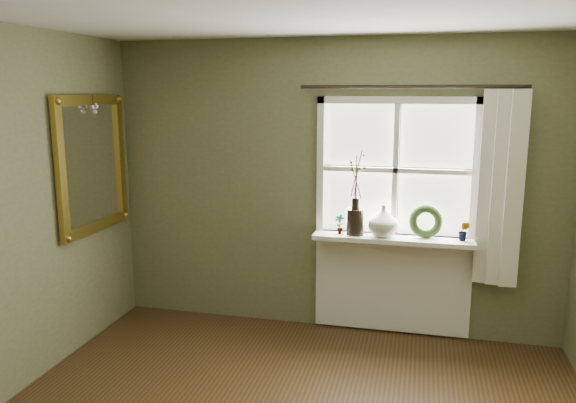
% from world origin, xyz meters
% --- Properties ---
extents(wall_back, '(4.00, 0.10, 2.60)m').
position_xyz_m(wall_back, '(0.00, 2.30, 1.30)').
color(wall_back, '#666845').
rests_on(wall_back, ground).
extents(window_frame, '(1.36, 0.06, 1.24)m').
position_xyz_m(window_frame, '(0.55, 2.23, 1.48)').
color(window_frame, white).
rests_on(window_frame, wall_back).
extents(window_sill, '(1.36, 0.26, 0.04)m').
position_xyz_m(window_sill, '(0.55, 2.12, 0.90)').
color(window_sill, white).
rests_on(window_sill, wall_back).
extents(window_apron, '(1.36, 0.04, 0.88)m').
position_xyz_m(window_apron, '(0.55, 2.23, 0.46)').
color(window_apron, white).
rests_on(window_apron, ground).
extents(dark_jug, '(0.18, 0.18, 0.23)m').
position_xyz_m(dark_jug, '(0.23, 2.12, 1.03)').
color(dark_jug, black).
rests_on(dark_jug, window_sill).
extents(cream_vase, '(0.27, 0.27, 0.27)m').
position_xyz_m(cream_vase, '(0.47, 2.12, 1.06)').
color(cream_vase, beige).
rests_on(cream_vase, window_sill).
extents(wreath, '(0.30, 0.18, 0.29)m').
position_xyz_m(wreath, '(0.82, 2.16, 1.03)').
color(wreath, '#293D1B').
rests_on(wreath, window_sill).
extents(potted_plant_left, '(0.10, 0.09, 0.17)m').
position_xyz_m(potted_plant_left, '(0.09, 2.12, 1.01)').
color(potted_plant_left, '#293D1B').
rests_on(potted_plant_left, window_sill).
extents(potted_plant_right, '(0.11, 0.10, 0.17)m').
position_xyz_m(potted_plant_right, '(1.13, 2.12, 1.00)').
color(potted_plant_right, '#293D1B').
rests_on(potted_plant_right, window_sill).
extents(curtain, '(0.36, 0.12, 1.59)m').
position_xyz_m(curtain, '(1.39, 2.13, 1.37)').
color(curtain, silver).
rests_on(curtain, wall_back).
extents(curtain_rod, '(1.84, 0.03, 0.03)m').
position_xyz_m(curtain_rod, '(0.65, 2.17, 2.18)').
color(curtain_rod, black).
rests_on(curtain_rod, wall_back).
extents(gilt_mirror, '(0.10, 0.97, 1.16)m').
position_xyz_m(gilt_mirror, '(-1.96, 1.61, 1.54)').
color(gilt_mirror, white).
rests_on(gilt_mirror, wall_left).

